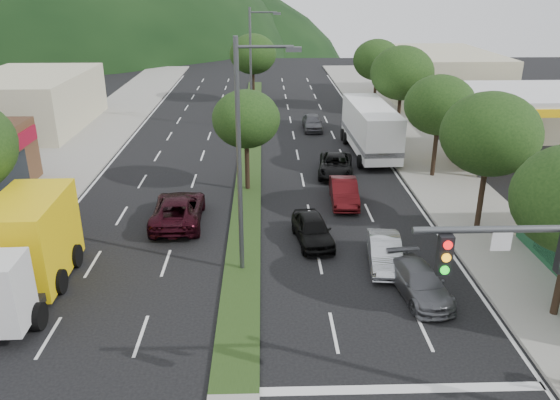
{
  "coord_description": "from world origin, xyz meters",
  "views": [
    {
      "loc": [
        1.02,
        -13.36,
        11.9
      ],
      "look_at": [
        1.75,
        10.37,
        2.37
      ],
      "focal_mm": 35.0,
      "sensor_mm": 36.0,
      "label": 1
    }
  ],
  "objects_px": {
    "tree_r_e": "(377,60)",
    "tree_med_near": "(246,119)",
    "streetlight_near": "(244,149)",
    "sedan_silver": "(385,252)",
    "tree_r_d": "(402,73)",
    "box_truck": "(25,252)",
    "tree_r_c": "(440,105)",
    "car_queue_b": "(420,282)",
    "tree_med_far": "(253,54)",
    "suv_maroon": "(178,209)",
    "car_queue_c": "(344,192)",
    "motorhome": "(370,128)",
    "tree_r_b": "(490,134)",
    "car_queue_d": "(336,165)",
    "car_queue_e": "(312,122)",
    "streetlight_mid": "(253,63)",
    "car_queue_a": "(313,229)"
  },
  "relations": [
    {
      "from": "streetlight_mid",
      "to": "sedan_silver",
      "type": "distance_m",
      "value": 25.99
    },
    {
      "from": "tree_r_b",
      "to": "sedan_silver",
      "type": "height_order",
      "value": "tree_r_b"
    },
    {
      "from": "tree_med_far",
      "to": "suv_maroon",
      "type": "distance_m",
      "value": 31.26
    },
    {
      "from": "tree_r_e",
      "to": "tree_med_near",
      "type": "xyz_separation_m",
      "value": [
        -12.0,
        -22.0,
        -0.46
      ]
    },
    {
      "from": "car_queue_b",
      "to": "box_truck",
      "type": "xyz_separation_m",
      "value": [
        -15.96,
        0.94,
        1.15
      ]
    },
    {
      "from": "tree_r_d",
      "to": "car_queue_b",
      "type": "distance_m",
      "value": 25.19
    },
    {
      "from": "streetlight_near",
      "to": "streetlight_mid",
      "type": "distance_m",
      "value": 25.0
    },
    {
      "from": "tree_r_d",
      "to": "tree_r_e",
      "type": "bearing_deg",
      "value": 90.0
    },
    {
      "from": "tree_r_e",
      "to": "streetlight_near",
      "type": "height_order",
      "value": "streetlight_near"
    },
    {
      "from": "streetlight_near",
      "to": "box_truck",
      "type": "relative_size",
      "value": 1.32
    },
    {
      "from": "sedan_silver",
      "to": "car_queue_b",
      "type": "height_order",
      "value": "sedan_silver"
    },
    {
      "from": "suv_maroon",
      "to": "tree_med_far",
      "type": "bearing_deg",
      "value": -98.23
    },
    {
      "from": "car_queue_b",
      "to": "tree_med_far",
      "type": "bearing_deg",
      "value": 93.03
    },
    {
      "from": "car_queue_d",
      "to": "car_queue_e",
      "type": "xyz_separation_m",
      "value": [
        -0.53,
        11.81,
        0.01
      ]
    },
    {
      "from": "streetlight_near",
      "to": "box_truck",
      "type": "distance_m",
      "value": 9.79
    },
    {
      "from": "tree_r_d",
      "to": "tree_r_e",
      "type": "distance_m",
      "value": 10.0
    },
    {
      "from": "motorhome",
      "to": "sedan_silver",
      "type": "bearing_deg",
      "value": -99.68
    },
    {
      "from": "streetlight_near",
      "to": "sedan_silver",
      "type": "height_order",
      "value": "streetlight_near"
    },
    {
      "from": "tree_med_near",
      "to": "suv_maroon",
      "type": "relative_size",
      "value": 1.1
    },
    {
      "from": "tree_r_d",
      "to": "car_queue_e",
      "type": "height_order",
      "value": "tree_r_d"
    },
    {
      "from": "streetlight_mid",
      "to": "sedan_silver",
      "type": "bearing_deg",
      "value": -76.0
    },
    {
      "from": "tree_r_c",
      "to": "tree_r_d",
      "type": "distance_m",
      "value": 10.01
    },
    {
      "from": "car_queue_a",
      "to": "car_queue_c",
      "type": "relative_size",
      "value": 0.96
    },
    {
      "from": "tree_r_e",
      "to": "tree_r_b",
      "type": "bearing_deg",
      "value": -90.0
    },
    {
      "from": "car_queue_e",
      "to": "motorhome",
      "type": "height_order",
      "value": "motorhome"
    },
    {
      "from": "car_queue_a",
      "to": "car_queue_d",
      "type": "distance_m",
      "value": 10.28
    },
    {
      "from": "tree_r_e",
      "to": "car_queue_b",
      "type": "relative_size",
      "value": 1.61
    },
    {
      "from": "car_queue_d",
      "to": "sedan_silver",
      "type": "bearing_deg",
      "value": -79.32
    },
    {
      "from": "car_queue_a",
      "to": "tree_r_e",
      "type": "bearing_deg",
      "value": 66.03
    },
    {
      "from": "tree_med_far",
      "to": "car_queue_b",
      "type": "height_order",
      "value": "tree_med_far"
    },
    {
      "from": "tree_r_c",
      "to": "tree_med_far",
      "type": "xyz_separation_m",
      "value": [
        -12.0,
        24.0,
        0.26
      ]
    },
    {
      "from": "tree_r_d",
      "to": "box_truck",
      "type": "distance_m",
      "value": 31.41
    },
    {
      "from": "car_queue_e",
      "to": "box_truck",
      "type": "relative_size",
      "value": 0.51
    },
    {
      "from": "streetlight_near",
      "to": "tree_r_b",
      "type": "bearing_deg",
      "value": 18.73
    },
    {
      "from": "streetlight_near",
      "to": "motorhome",
      "type": "xyz_separation_m",
      "value": [
        8.63,
        17.44,
        -3.67
      ]
    },
    {
      "from": "car_queue_b",
      "to": "box_truck",
      "type": "relative_size",
      "value": 0.55
    },
    {
      "from": "car_queue_c",
      "to": "motorhome",
      "type": "height_order",
      "value": "motorhome"
    },
    {
      "from": "tree_r_d",
      "to": "suv_maroon",
      "type": "bearing_deg",
      "value": -132.81
    },
    {
      "from": "car_queue_d",
      "to": "car_queue_e",
      "type": "relative_size",
      "value": 1.21
    },
    {
      "from": "sedan_silver",
      "to": "tree_r_b",
      "type": "bearing_deg",
      "value": 39.78
    },
    {
      "from": "tree_r_d",
      "to": "box_truck",
      "type": "bearing_deg",
      "value": -131.53
    },
    {
      "from": "streetlight_mid",
      "to": "car_queue_a",
      "type": "height_order",
      "value": "streetlight_mid"
    },
    {
      "from": "suv_maroon",
      "to": "car_queue_b",
      "type": "height_order",
      "value": "suv_maroon"
    },
    {
      "from": "tree_r_c",
      "to": "car_queue_e",
      "type": "height_order",
      "value": "tree_r_c"
    },
    {
      "from": "tree_r_d",
      "to": "car_queue_b",
      "type": "bearing_deg",
      "value": -101.03
    },
    {
      "from": "tree_r_b",
      "to": "tree_med_near",
      "type": "xyz_separation_m",
      "value": [
        -12.0,
        6.0,
        -0.61
      ]
    },
    {
      "from": "tree_r_b",
      "to": "tree_med_far",
      "type": "distance_m",
      "value": 34.18
    },
    {
      "from": "tree_med_far",
      "to": "box_truck",
      "type": "height_order",
      "value": "tree_med_far"
    },
    {
      "from": "tree_r_e",
      "to": "tree_med_far",
      "type": "bearing_deg",
      "value": 161.57
    },
    {
      "from": "car_queue_d",
      "to": "motorhome",
      "type": "bearing_deg",
      "value": 64.63
    }
  ]
}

